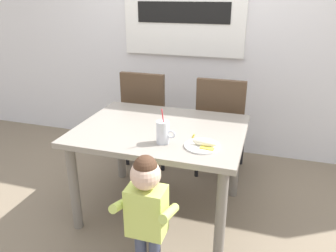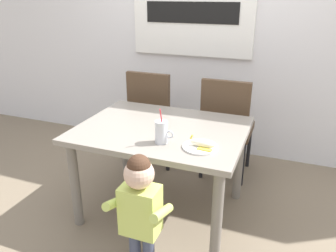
% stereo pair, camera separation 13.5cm
% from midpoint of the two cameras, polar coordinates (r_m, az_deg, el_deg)
% --- Properties ---
extents(ground_plane, '(24.00, 24.00, 0.00)m').
position_cam_midpoint_polar(ground_plane, '(2.79, 0.45, -14.04)').
color(ground_plane, '#7A6B56').
extents(back_wall, '(6.40, 0.17, 2.90)m').
position_cam_midpoint_polar(back_wall, '(3.52, 8.47, 18.68)').
color(back_wall, silver).
rests_on(back_wall, ground).
extents(dining_table, '(1.21, 0.93, 0.72)m').
position_cam_midpoint_polar(dining_table, '(2.48, 0.49, -2.45)').
color(dining_table, gray).
rests_on(dining_table, ground).
extents(dining_chair_left, '(0.44, 0.45, 0.96)m').
position_cam_midpoint_polar(dining_chair_left, '(3.26, -1.31, 2.28)').
color(dining_chair_left, '#4C3826').
rests_on(dining_chair_left, ground).
extents(dining_chair_right, '(0.44, 0.44, 0.96)m').
position_cam_midpoint_polar(dining_chair_right, '(3.06, 11.19, 0.48)').
color(dining_chair_right, '#4C3826').
rests_on(dining_chair_right, ground).
extents(toddler_standing, '(0.33, 0.24, 0.84)m').
position_cam_midpoint_polar(toddler_standing, '(1.93, -2.75, -13.34)').
color(toddler_standing, '#3F4760').
rests_on(toddler_standing, ground).
extents(milk_cup, '(0.13, 0.08, 0.25)m').
position_cam_midpoint_polar(milk_cup, '(2.17, 0.66, -1.28)').
color(milk_cup, silver).
rests_on(milk_cup, dining_table).
extents(snack_plate, '(0.23, 0.23, 0.01)m').
position_cam_midpoint_polar(snack_plate, '(2.14, 7.36, -3.60)').
color(snack_plate, white).
rests_on(snack_plate, dining_table).
extents(peeled_banana, '(0.17, 0.11, 0.07)m').
position_cam_midpoint_polar(peeled_banana, '(2.12, 7.77, -3.11)').
color(peeled_banana, '#F4EAC6').
rests_on(peeled_banana, snack_plate).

